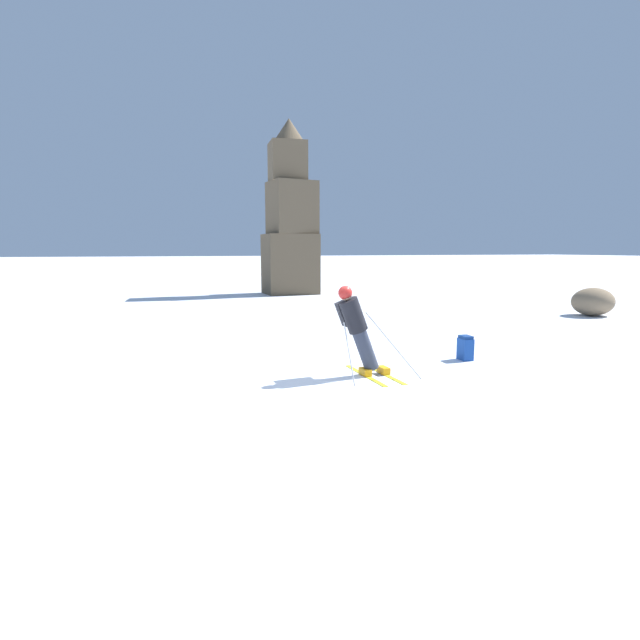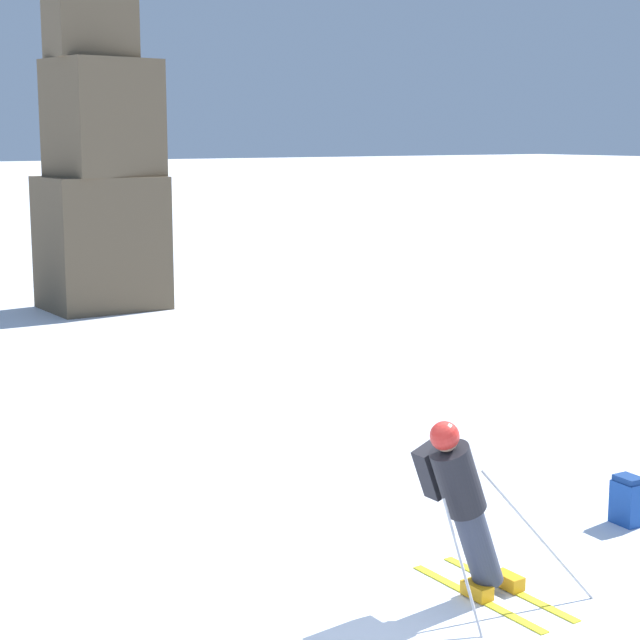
{
  "view_description": "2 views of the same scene",
  "coord_description": "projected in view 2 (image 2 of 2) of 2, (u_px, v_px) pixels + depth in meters",
  "views": [
    {
      "loc": [
        -2.79,
        -7.91,
        2.24
      ],
      "look_at": [
        0.71,
        2.16,
        0.72
      ],
      "focal_mm": 28.0,
      "sensor_mm": 36.0,
      "label": 1
    },
    {
      "loc": [
        -4.98,
        -6.4,
        3.89
      ],
      "look_at": [
        2.35,
        4.76,
        1.56
      ],
      "focal_mm": 60.0,
      "sensor_mm": 36.0,
      "label": 2
    }
  ],
  "objects": [
    {
      "name": "skier",
      "position": [
        462.0,
        500.0,
        8.84
      ],
      "size": [
        1.39,
        1.6,
        1.66
      ],
      "rotation": [
        0.0,
        0.0,
        0.02
      ],
      "color": "yellow",
      "rests_on": "ground"
    },
    {
      "name": "spare_backpack",
      "position": [
        627.0,
        501.0,
        10.77
      ],
      "size": [
        0.23,
        0.31,
        0.5
      ],
      "rotation": [
        0.0,
        0.0,
        1.52
      ],
      "color": "#194293",
      "rests_on": "ground"
    },
    {
      "name": "ground_plane",
      "position": [
        400.0,
        622.0,
        8.63
      ],
      "size": [
        300.0,
        300.0,
        0.0
      ],
      "primitive_type": "plane",
      "color": "white"
    },
    {
      "name": "rock_pillar",
      "position": [
        99.0,
        150.0,
        23.62
      ],
      "size": [
        2.51,
        2.21,
        8.47
      ],
      "color": "brown",
      "rests_on": "ground"
    }
  ]
}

